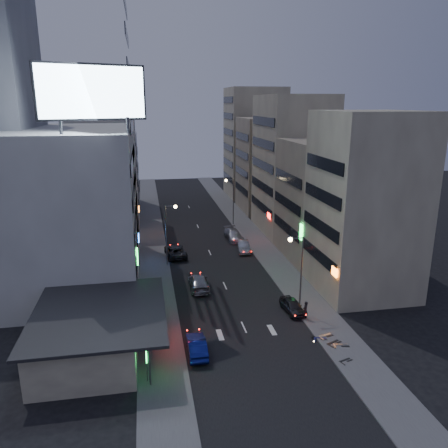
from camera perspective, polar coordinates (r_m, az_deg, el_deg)
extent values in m
plane|color=black|center=(39.71, 3.95, -16.04)|extent=(180.00, 180.00, 0.00)
cube|color=#4C4C4F|center=(66.05, -9.28, -2.93)|extent=(4.00, 120.00, 0.12)
cube|color=#4C4C4F|center=(68.11, 4.30, -2.20)|extent=(4.00, 120.00, 0.12)
cube|color=#C2B998|center=(39.92, -17.25, -13.60)|extent=(8.00, 12.00, 3.60)
cube|color=black|center=(38.90, -15.99, -11.05)|extent=(11.00, 13.00, 0.25)
cube|color=black|center=(38.95, -9.79, -11.68)|extent=(0.12, 4.00, 0.90)
cube|color=#FF1E14|center=(38.95, -9.67, -11.68)|extent=(0.04, 3.70, 0.70)
cube|color=silver|center=(54.65, -18.91, 2.26)|extent=(14.00, 24.00, 18.00)
cube|color=#C2B998|center=(50.42, 17.91, 2.45)|extent=(10.00, 11.00, 20.00)
cube|color=tan|center=(61.15, 13.17, 3.08)|extent=(11.00, 12.00, 16.00)
cube|color=#C2B998|center=(72.38, 8.89, 7.61)|extent=(10.00, 14.00, 22.00)
cube|color=silver|center=(78.75, -15.37, 7.14)|extent=(11.00, 10.00, 20.00)
cube|color=gray|center=(91.97, -14.94, 6.74)|extent=(12.00, 10.00, 15.00)
cube|color=tan|center=(86.96, 5.91, 7.69)|extent=(11.00, 12.00, 18.00)
cube|color=#C2B998|center=(100.18, 3.99, 10.50)|extent=(12.00, 12.00, 24.00)
cylinder|color=#595B60|center=(43.38, -20.57, 11.92)|extent=(0.30, 0.30, 1.50)
cylinder|color=#595B60|center=(42.78, -12.46, 12.48)|extent=(0.30, 0.30, 1.50)
cube|color=black|center=(42.94, -16.86, 16.15)|extent=(9.52, 3.75, 5.00)
cube|color=#BDE4FD|center=(42.72, -16.78, 16.16)|extent=(9.04, 3.34, 4.60)
cylinder|color=#595B60|center=(44.71, 10.04, -6.57)|extent=(0.16, 0.16, 8.00)
cylinder|color=#595B60|center=(43.18, 9.41, -1.85)|extent=(1.40, 0.10, 0.10)
sphere|color=#FFD88C|center=(43.01, 8.65, -2.02)|extent=(0.44, 0.44, 0.44)
cylinder|color=#595B60|center=(57.24, -7.56, -1.50)|extent=(0.16, 0.16, 8.00)
cylinder|color=#595B60|center=(56.26, -6.99, 2.33)|extent=(1.40, 0.10, 0.10)
sphere|color=#FFD88C|center=(56.32, -6.38, 2.26)|extent=(0.44, 0.44, 0.44)
cylinder|color=#595B60|center=(76.08, 1.23, 2.91)|extent=(0.16, 0.16, 8.00)
cylinder|color=#595B60|center=(75.18, 0.72, 5.79)|extent=(1.40, 0.10, 0.10)
sphere|color=#FFD88C|center=(75.09, 0.27, 5.70)|extent=(0.44, 0.44, 0.44)
imported|color=#2A2A2F|center=(46.03, 8.93, -10.53)|extent=(1.95, 4.14, 1.37)
imported|color=#ABADB3|center=(63.16, 2.53, -2.93)|extent=(2.15, 4.79, 1.53)
imported|color=#232428|center=(61.43, -6.37, -3.54)|extent=(3.07, 5.85, 1.57)
imported|color=#A4A6AD|center=(68.40, 1.26, -1.42)|extent=(2.57, 5.68, 1.62)
imported|color=navy|center=(38.80, -3.60, -15.59)|extent=(1.56, 4.44, 1.46)
imported|color=gray|center=(50.89, -3.34, -7.61)|extent=(2.23, 5.38, 1.56)
imported|color=black|center=(44.61, 10.57, -11.00)|extent=(0.80, 0.75, 1.83)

